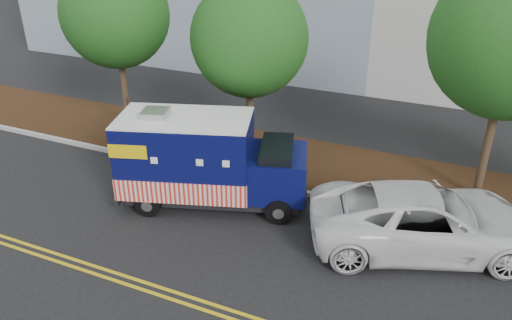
% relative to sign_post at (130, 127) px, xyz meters
% --- Properties ---
extents(ground, '(120.00, 120.00, 0.00)m').
position_rel_sign_post_xyz_m(ground, '(4.75, -1.57, -1.20)').
color(ground, black).
rests_on(ground, ground).
extents(curb, '(120.00, 0.18, 0.15)m').
position_rel_sign_post_xyz_m(curb, '(4.75, -0.17, -1.12)').
color(curb, '#9E9E99').
rests_on(curb, ground).
extents(mulch_strip, '(120.00, 4.00, 0.15)m').
position_rel_sign_post_xyz_m(mulch_strip, '(4.75, 1.93, -1.12)').
color(mulch_strip, black).
rests_on(mulch_strip, ground).
extents(centerline_near, '(120.00, 0.10, 0.01)m').
position_rel_sign_post_xyz_m(centerline_near, '(4.75, -6.02, -1.19)').
color(centerline_near, gold).
rests_on(centerline_near, ground).
extents(centerline_far, '(120.00, 0.10, 0.01)m').
position_rel_sign_post_xyz_m(centerline_far, '(4.75, -6.27, -1.19)').
color(centerline_far, gold).
rests_on(centerline_far, ground).
extents(tree_a, '(4.09, 4.09, 7.10)m').
position_rel_sign_post_xyz_m(tree_a, '(-1.22, 1.45, 3.84)').
color(tree_a, '#38281C').
rests_on(tree_a, ground).
extents(tree_b, '(4.16, 4.16, 6.64)m').
position_rel_sign_post_xyz_m(tree_b, '(4.16, 1.87, 3.35)').
color(tree_b, '#38281C').
rests_on(tree_b, ground).
extents(tree_c, '(4.66, 4.66, 7.66)m').
position_rel_sign_post_xyz_m(tree_c, '(12.37, 1.83, 4.12)').
color(tree_c, '#38281C').
rests_on(tree_c, ground).
extents(sign_post, '(0.06, 0.06, 2.40)m').
position_rel_sign_post_xyz_m(sign_post, '(0.00, 0.00, 0.00)').
color(sign_post, '#473828').
rests_on(sign_post, ground).
extents(food_truck, '(6.35, 3.88, 3.16)m').
position_rel_sign_post_xyz_m(food_truck, '(4.23, -1.87, 0.23)').
color(food_truck, black).
rests_on(food_truck, ground).
extents(white_car, '(7.03, 5.01, 1.78)m').
position_rel_sign_post_xyz_m(white_car, '(11.05, -1.50, -0.31)').
color(white_car, silver).
rests_on(white_car, ground).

